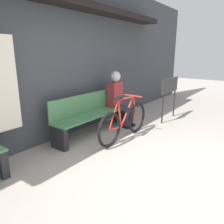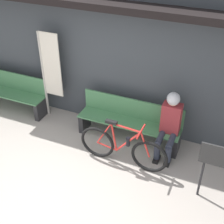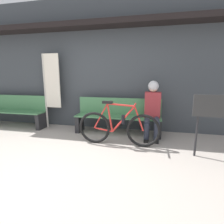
{
  "view_description": "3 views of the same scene",
  "coord_description": "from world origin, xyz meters",
  "px_view_note": "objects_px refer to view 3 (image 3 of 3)",
  "views": [
    {
      "loc": [
        -2.75,
        -1.04,
        1.64
      ],
      "look_at": [
        0.51,
        1.35,
        0.55
      ],
      "focal_mm": 35.0,
      "sensor_mm": 36.0,
      "label": 1
    },
    {
      "loc": [
        2.12,
        -2.7,
        3.9
      ],
      "look_at": [
        0.36,
        1.42,
        0.86
      ],
      "focal_mm": 50.0,
      "sensor_mm": 36.0,
      "label": 2
    },
    {
      "loc": [
        1.26,
        -2.07,
        1.35
      ],
      "look_at": [
        0.47,
        1.49,
        0.59
      ],
      "focal_mm": 28.0,
      "sensor_mm": 36.0,
      "label": 3
    }
  ],
  "objects_px": {
    "person_seated": "(152,106)",
    "park_bench_far": "(13,112)",
    "park_bench_near": "(118,117)",
    "bicycle": "(118,128)",
    "banner_pole": "(50,84)",
    "signboard": "(224,111)"
  },
  "relations": [
    {
      "from": "park_bench_far",
      "to": "park_bench_near",
      "type": "bearing_deg",
      "value": 0.02
    },
    {
      "from": "person_seated",
      "to": "signboard",
      "type": "distance_m",
      "value": 1.37
    },
    {
      "from": "park_bench_far",
      "to": "banner_pole",
      "type": "height_order",
      "value": "banner_pole"
    },
    {
      "from": "person_seated",
      "to": "banner_pole",
      "type": "distance_m",
      "value": 2.61
    },
    {
      "from": "bicycle",
      "to": "banner_pole",
      "type": "relative_size",
      "value": 0.86
    },
    {
      "from": "park_bench_near",
      "to": "signboard",
      "type": "height_order",
      "value": "signboard"
    },
    {
      "from": "bicycle",
      "to": "person_seated",
      "type": "relative_size",
      "value": 1.3
    },
    {
      "from": "bicycle",
      "to": "park_bench_far",
      "type": "distance_m",
      "value": 3.12
    },
    {
      "from": "banner_pole",
      "to": "signboard",
      "type": "xyz_separation_m",
      "value": [
        3.67,
        -1.01,
        -0.34
      ]
    },
    {
      "from": "park_bench_near",
      "to": "bicycle",
      "type": "distance_m",
      "value": 0.73
    },
    {
      "from": "park_bench_near",
      "to": "person_seated",
      "type": "xyz_separation_m",
      "value": [
        0.78,
        -0.11,
        0.31
      ]
    },
    {
      "from": "banner_pole",
      "to": "signboard",
      "type": "relative_size",
      "value": 1.79
    },
    {
      "from": "signboard",
      "to": "park_bench_far",
      "type": "bearing_deg",
      "value": 169.29
    },
    {
      "from": "person_seated",
      "to": "park_bench_far",
      "type": "height_order",
      "value": "person_seated"
    },
    {
      "from": "park_bench_near",
      "to": "banner_pole",
      "type": "height_order",
      "value": "banner_pole"
    },
    {
      "from": "park_bench_far",
      "to": "signboard",
      "type": "xyz_separation_m",
      "value": [
        4.79,
        -0.91,
        0.39
      ]
    },
    {
      "from": "park_bench_far",
      "to": "banner_pole",
      "type": "relative_size",
      "value": 1.0
    },
    {
      "from": "person_seated",
      "to": "park_bench_far",
      "type": "distance_m",
      "value": 3.7
    },
    {
      "from": "bicycle",
      "to": "park_bench_near",
      "type": "bearing_deg",
      "value": 101.2
    },
    {
      "from": "banner_pole",
      "to": "park_bench_near",
      "type": "bearing_deg",
      "value": -3.47
    },
    {
      "from": "park_bench_near",
      "to": "person_seated",
      "type": "height_order",
      "value": "person_seated"
    },
    {
      "from": "bicycle",
      "to": "park_bench_far",
      "type": "bearing_deg",
      "value": 166.87
    }
  ]
}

